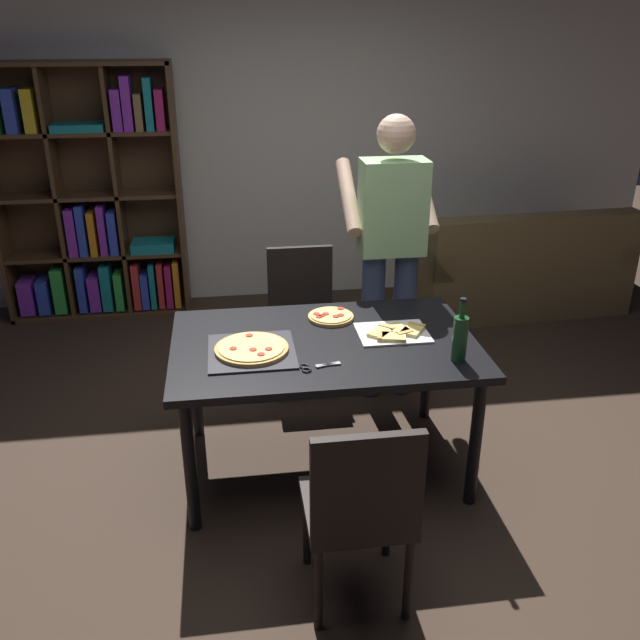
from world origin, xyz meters
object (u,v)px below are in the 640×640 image
object	(u,v)px
person_serving_pizza	(391,244)
couch	(516,272)
chair_near_camera	(361,505)
bookshelf	(94,205)
dining_table	(324,355)
pepperoni_pizza_on_tray	(252,350)
chair_far_side	(302,309)
second_pizza_plain	(331,316)
wine_bottle	(460,337)
kitchen_scissors	(314,367)

from	to	relation	value
person_serving_pizza	couch	bearing A→B (deg)	41.57
chair_near_camera	bookshelf	distance (m)	3.68
dining_table	pepperoni_pizza_on_tray	world-z (taller)	pepperoni_pizza_on_tray
chair_near_camera	bookshelf	xyz separation A→B (m)	(-1.47, 3.35, 0.38)
dining_table	pepperoni_pizza_on_tray	distance (m)	0.38
chair_far_side	second_pizza_plain	size ratio (longest dim) A/B	3.66
couch	wine_bottle	world-z (taller)	wine_bottle
pepperoni_pizza_on_tray	second_pizza_plain	size ratio (longest dim) A/B	1.70
couch	kitchen_scissors	distance (m)	3.05
chair_far_side	chair_near_camera	bearing A→B (deg)	-90.00
wine_bottle	second_pizza_plain	size ratio (longest dim) A/B	1.28
couch	person_serving_pizza	bearing A→B (deg)	-138.43
dining_table	pepperoni_pizza_on_tray	bearing A→B (deg)	-168.62
bookshelf	kitchen_scissors	size ratio (longest dim) A/B	9.88
bookshelf	kitchen_scissors	world-z (taller)	bookshelf
person_serving_pizza	chair_far_side	bearing A→B (deg)	156.70
chair_near_camera	couch	distance (m)	3.52
dining_table	wine_bottle	xyz separation A→B (m)	(0.60, -0.29, 0.19)
person_serving_pizza	pepperoni_pizza_on_tray	size ratio (longest dim) A/B	4.18
dining_table	chair_near_camera	bearing A→B (deg)	-90.00
chair_near_camera	person_serving_pizza	distance (m)	1.86
dining_table	bookshelf	size ratio (longest dim) A/B	0.78
chair_near_camera	couch	size ratio (longest dim) A/B	0.52
couch	kitchen_scissors	world-z (taller)	couch
chair_far_side	wine_bottle	size ratio (longest dim) A/B	2.85
dining_table	chair_far_side	bearing A→B (deg)	90.00
pepperoni_pizza_on_tray	kitchen_scissors	bearing A→B (deg)	-36.02
wine_bottle	second_pizza_plain	bearing A→B (deg)	132.73
dining_table	second_pizza_plain	bearing A→B (deg)	74.45
person_serving_pizza	second_pizza_plain	xyz separation A→B (m)	(-0.44, -0.48, -0.24)
dining_table	second_pizza_plain	size ratio (longest dim) A/B	6.18
dining_table	kitchen_scissors	world-z (taller)	kitchen_scissors
pepperoni_pizza_on_tray	second_pizza_plain	xyz separation A→B (m)	(0.44, 0.35, -0.00)
wine_bottle	second_pizza_plain	world-z (taller)	wine_bottle
kitchen_scissors	pepperoni_pizza_on_tray	bearing A→B (deg)	143.98
second_pizza_plain	wine_bottle	bearing A→B (deg)	-47.27
bookshelf	pepperoni_pizza_on_tray	size ratio (longest dim) A/B	4.66
dining_table	bookshelf	world-z (taller)	bookshelf
couch	wine_bottle	xyz separation A→B (m)	(-1.31, -2.28, 0.57)
bookshelf	second_pizza_plain	xyz separation A→B (m)	(1.55, -2.11, -0.13)
dining_table	kitchen_scissors	xyz separation A→B (m)	(-0.09, -0.27, 0.08)
chair_near_camera	second_pizza_plain	world-z (taller)	chair_near_camera
couch	kitchen_scissors	size ratio (longest dim) A/B	8.84
bookshelf	person_serving_pizza	size ratio (longest dim) A/B	1.11
pepperoni_pizza_on_tray	kitchen_scissors	distance (m)	0.34
kitchen_scissors	person_serving_pizza	bearing A→B (deg)	59.63
person_serving_pizza	second_pizza_plain	size ratio (longest dim) A/B	7.11
dining_table	pepperoni_pizza_on_tray	size ratio (longest dim) A/B	3.64
dining_table	bookshelf	bearing A→B (deg)	121.75
dining_table	couch	world-z (taller)	couch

